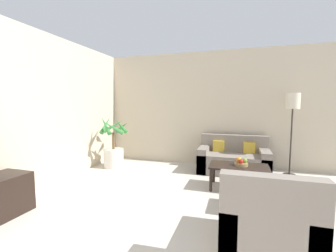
{
  "coord_description": "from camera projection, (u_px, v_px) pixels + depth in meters",
  "views": [
    {
      "loc": [
        -0.23,
        0.62,
        1.44
      ],
      "look_at": [
        -1.64,
        5.11,
        1.0
      ],
      "focal_mm": 24.0,
      "sensor_mm": 36.0,
      "label": 1
    }
  ],
  "objects": [
    {
      "name": "floor_lamp",
      "position": [
        293.0,
        108.0,
        4.48
      ],
      "size": [
        0.26,
        0.26,
        1.68
      ],
      "color": "#2D2823",
      "rests_on": "ground_plane"
    },
    {
      "name": "potted_palm",
      "position": [
        114.0,
        150.0,
        5.2
      ],
      "size": [
        0.71,
        0.72,
        1.2
      ],
      "color": "beige",
      "rests_on": "ground_plane"
    },
    {
      "name": "wall_back",
      "position": [
        249.0,
        109.0,
        5.1
      ],
      "size": [
        8.49,
        0.06,
        2.7
      ],
      "color": "beige",
      "rests_on": "ground_plane"
    },
    {
      "name": "apple_red",
      "position": [
        241.0,
        161.0,
        3.75
      ],
      "size": [
        0.07,
        0.07,
        0.07
      ],
      "color": "red",
      "rests_on": "fruit_bowl"
    },
    {
      "name": "fruit_bowl",
      "position": [
        241.0,
        164.0,
        3.81
      ],
      "size": [
        0.22,
        0.22,
        0.05
      ],
      "color": "#997A4C",
      "rests_on": "coffee_table"
    },
    {
      "name": "sofa_loveseat",
      "position": [
        233.0,
        160.0,
        4.82
      ],
      "size": [
        1.44,
        0.78,
        0.77
      ],
      "color": "gray",
      "rests_on": "ground_plane"
    },
    {
      "name": "ottoman",
      "position": [
        262.0,
        197.0,
        3.02
      ],
      "size": [
        0.63,
        0.52,
        0.41
      ],
      "color": "gray",
      "rests_on": "ground_plane"
    },
    {
      "name": "orange_fruit",
      "position": [
        239.0,
        160.0,
        3.84
      ],
      "size": [
        0.09,
        0.09,
        0.09
      ],
      "color": "orange",
      "rests_on": "fruit_bowl"
    },
    {
      "name": "armchair",
      "position": [
        266.0,
        224.0,
        2.2
      ],
      "size": [
        0.85,
        0.87,
        0.86
      ],
      "color": "gray",
      "rests_on": "ground_plane"
    },
    {
      "name": "coffee_table",
      "position": [
        239.0,
        169.0,
        3.83
      ],
      "size": [
        0.97,
        0.56,
        0.41
      ],
      "color": "black",
      "rests_on": "ground_plane"
    },
    {
      "name": "apple_green",
      "position": [
        245.0,
        160.0,
        3.82
      ],
      "size": [
        0.08,
        0.08,
        0.08
      ],
      "color": "olive",
      "rests_on": "fruit_bowl"
    },
    {
      "name": "wall_left",
      "position": [
        4.0,
        111.0,
        3.25
      ],
      "size": [
        0.06,
        7.62,
        2.7
      ],
      "color": "beige",
      "rests_on": "ground_plane"
    }
  ]
}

